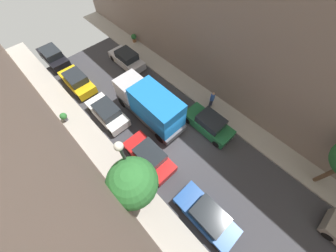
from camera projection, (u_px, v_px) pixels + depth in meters
ground at (180, 143)px, 15.44m from camera, size 32.00×32.00×0.00m
sidewalk_left at (131, 186)px, 13.55m from camera, size 2.00×44.00×0.15m
sidewalk_right at (219, 109)px, 17.22m from camera, size 2.00×44.00×0.15m
parked_car_left_1 at (207, 216)px, 11.93m from camera, size 1.78×4.20×1.57m
parked_car_left_2 at (149, 156)px, 14.05m from camera, size 1.78×4.20×1.57m
parked_car_left_3 at (107, 113)px, 16.18m from camera, size 1.78×4.20×1.57m
parked_car_left_4 at (77, 81)px, 18.16m from camera, size 1.78×4.20×1.57m
parked_car_left_5 at (53, 56)px, 20.10m from camera, size 1.78×4.20×1.57m
parked_car_right_1 at (209, 124)px, 15.58m from camera, size 1.78×4.20×1.57m
parked_car_right_2 at (127, 59)px, 19.88m from camera, size 1.78×4.20×1.57m
delivery_truck at (150, 105)px, 15.28m from camera, size 2.26×6.60×3.38m
pedestrian at (212, 99)px, 16.53m from camera, size 0.40×0.36×1.72m
street_tree_2 at (132, 183)px, 9.72m from camera, size 2.69×2.69×5.26m
potted_plant_0 at (64, 117)px, 16.05m from camera, size 0.57×0.57×0.86m
potted_plant_3 at (134, 38)px, 21.95m from camera, size 0.59×0.59×0.92m
lamp_post at (127, 164)px, 9.99m from camera, size 0.44×0.44×6.44m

